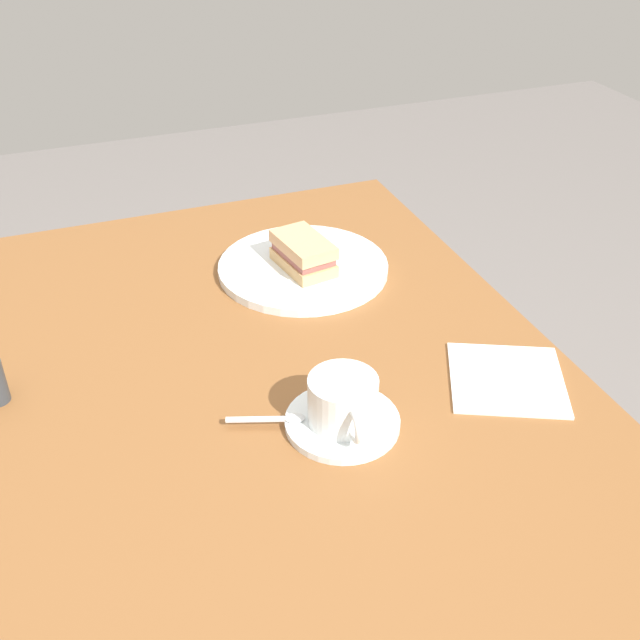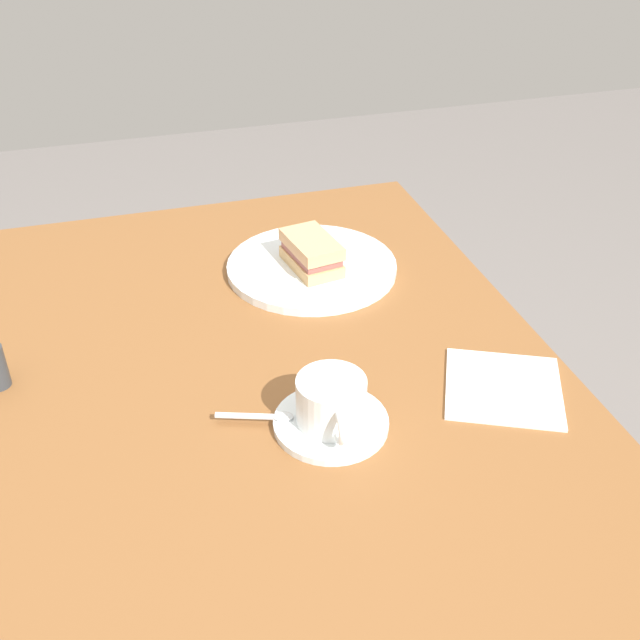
% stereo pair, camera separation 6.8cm
% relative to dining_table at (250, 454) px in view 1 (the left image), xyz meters
% --- Properties ---
extents(dining_table, '(1.06, 0.86, 0.76)m').
position_rel_dining_table_xyz_m(dining_table, '(0.00, 0.00, 0.00)').
color(dining_table, brown).
rests_on(dining_table, ground_plane).
extents(sandwich_plate, '(0.28, 0.28, 0.01)m').
position_rel_dining_table_xyz_m(sandwich_plate, '(-0.23, 0.17, 0.16)').
color(sandwich_plate, white).
rests_on(sandwich_plate, dining_table).
extents(sandwich_front, '(0.12, 0.08, 0.05)m').
position_rel_dining_table_xyz_m(sandwich_front, '(-0.22, 0.16, 0.19)').
color(sandwich_front, tan).
rests_on(sandwich_front, sandwich_plate).
extents(coffee_saucer, '(0.14, 0.14, 0.01)m').
position_rel_dining_table_xyz_m(coffee_saucer, '(0.15, 0.08, 0.16)').
color(coffee_saucer, white).
rests_on(coffee_saucer, dining_table).
extents(coffee_cup, '(0.11, 0.09, 0.06)m').
position_rel_dining_table_xyz_m(coffee_cup, '(0.15, 0.08, 0.19)').
color(coffee_cup, white).
rests_on(coffee_cup, coffee_saucer).
extents(spoon, '(0.04, 0.10, 0.01)m').
position_rel_dining_table_xyz_m(spoon, '(0.12, 0.01, 0.16)').
color(spoon, silver).
rests_on(spoon, coffee_saucer).
extents(napkin, '(0.20, 0.20, 0.00)m').
position_rel_dining_table_xyz_m(napkin, '(0.14, 0.32, 0.15)').
color(napkin, white).
rests_on(napkin, dining_table).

